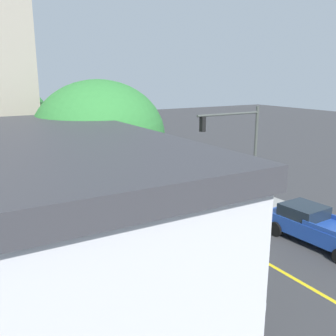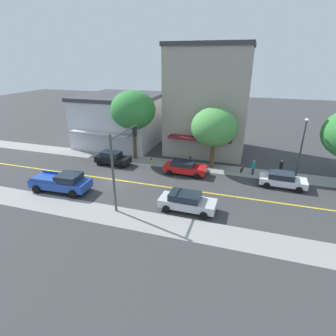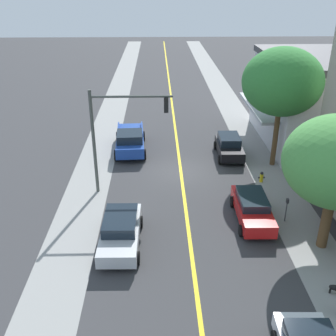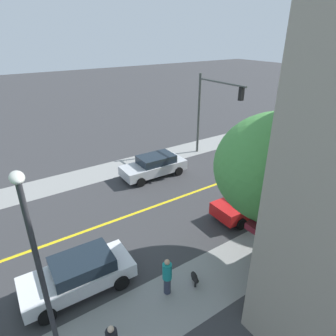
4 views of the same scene
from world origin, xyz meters
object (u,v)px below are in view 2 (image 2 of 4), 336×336
at_px(street_tree_left_near, 214,127).
at_px(small_dog, 242,169).
at_px(silver_sedan_right_curb, 187,201).
at_px(pedestrian_teal_shirt, 253,167).
at_px(street_tree_right_corner, 133,110).
at_px(black_sedan_left_curb, 112,158).
at_px(street_lamp, 302,143).
at_px(white_sedan_left_curb, 282,179).
at_px(pedestrian_black_shirt, 281,167).
at_px(traffic_light_mast, 121,156).
at_px(red_sedan_left_curb, 185,167).
at_px(parking_meter, 190,161).
at_px(blue_pickup_truck, 62,182).
at_px(fire_hydrant, 151,161).

relative_size(street_tree_left_near, small_dog, 10.01).
xyz_separation_m(silver_sedan_right_curb, pedestrian_teal_shirt, (-9.29, 5.13, 0.08)).
xyz_separation_m(street_tree_right_corner, small_dog, (0.75, 13.23, -5.74)).
height_order(street_tree_right_corner, black_sedan_left_curb, street_tree_right_corner).
bearing_deg(street_lamp, white_sedan_left_curb, -36.42).
bearing_deg(small_dog, pedestrian_black_shirt, -53.16).
distance_m(traffic_light_mast, street_lamp, 17.81).
relative_size(red_sedan_left_curb, silver_sedan_right_curb, 0.97).
distance_m(street_tree_right_corner, parking_meter, 9.15).
relative_size(street_lamp, blue_pickup_truck, 1.13).
bearing_deg(parking_meter, street_lamp, 90.38).
bearing_deg(small_dog, traffic_light_mast, 159.75).
distance_m(traffic_light_mast, white_sedan_left_curb, 15.91).
xyz_separation_m(parking_meter, black_sedan_left_curb, (1.67, -9.10, -0.12)).
bearing_deg(pedestrian_black_shirt, parking_meter, 48.33).
relative_size(parking_meter, small_dog, 2.08).
relative_size(traffic_light_mast, pedestrian_black_shirt, 4.22).
height_order(parking_meter, black_sedan_left_curb, black_sedan_left_curb).
bearing_deg(traffic_light_mast, silver_sedan_right_curb, -85.09).
height_order(street_tree_left_near, white_sedan_left_curb, street_tree_left_near).
relative_size(parking_meter, blue_pickup_truck, 0.25).
distance_m(red_sedan_left_curb, blue_pickup_truck, 12.55).
xyz_separation_m(fire_hydrant, street_lamp, (-0.27, 15.98, 3.65)).
height_order(fire_hydrant, black_sedan_left_curb, black_sedan_left_curb).
bearing_deg(pedestrian_teal_shirt, white_sedan_left_curb, 34.26).
xyz_separation_m(street_tree_left_near, street_lamp, (1.13, 8.93, -0.71)).
bearing_deg(white_sedan_left_curb, street_lamp, 55.50).
relative_size(parking_meter, white_sedan_left_curb, 0.32).
relative_size(street_tree_right_corner, street_lamp, 1.29).
bearing_deg(black_sedan_left_curb, white_sedan_left_curb, 0.25).
relative_size(parking_meter, street_lamp, 0.22).
bearing_deg(parking_meter, street_tree_right_corner, -99.71).
height_order(street_tree_right_corner, fire_hydrant, street_tree_right_corner).
distance_m(street_tree_right_corner, small_dog, 14.44).
height_order(street_tree_right_corner, blue_pickup_truck, street_tree_right_corner).
xyz_separation_m(fire_hydrant, blue_pickup_truck, (9.06, -5.58, 0.55)).
bearing_deg(blue_pickup_truck, small_dog, 28.44).
height_order(street_lamp, pedestrian_black_shirt, street_lamp).
bearing_deg(blue_pickup_truck, traffic_light_mast, -5.24).
xyz_separation_m(street_tree_right_corner, traffic_light_mast, (10.81, 3.69, -1.67)).
xyz_separation_m(street_lamp, white_sedan_left_curb, (2.02, -1.49, -3.24)).
bearing_deg(traffic_light_mast, small_dog, -43.49).
relative_size(street_lamp, pedestrian_teal_shirt, 3.85).
distance_m(parking_meter, red_sedan_left_curb, 1.88).
bearing_deg(small_dog, red_sedan_left_curb, 135.04).
height_order(white_sedan_left_curb, pedestrian_teal_shirt, pedestrian_teal_shirt).
height_order(fire_hydrant, blue_pickup_truck, blue_pickup_truck).
bearing_deg(street_tree_right_corner, white_sedan_left_curb, 79.39).
height_order(pedestrian_teal_shirt, pedestrian_black_shirt, pedestrian_teal_shirt).
bearing_deg(red_sedan_left_curb, street_tree_right_corner, 157.70).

